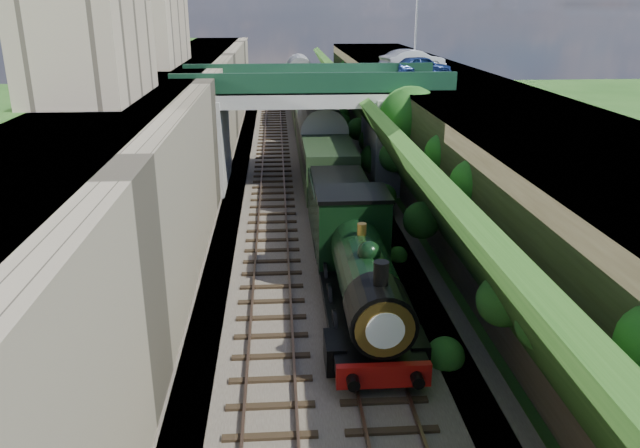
% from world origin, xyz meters
% --- Properties ---
extents(ground, '(160.00, 160.00, 0.00)m').
position_xyz_m(ground, '(0.00, 0.00, 0.00)').
color(ground, '#1E4714').
rests_on(ground, ground).
extents(trackbed, '(10.00, 90.00, 0.20)m').
position_xyz_m(trackbed, '(0.00, 20.00, 0.10)').
color(trackbed, '#473F38').
rests_on(trackbed, ground).
extents(retaining_wall, '(1.00, 90.00, 7.00)m').
position_xyz_m(retaining_wall, '(-5.50, 20.00, 3.50)').
color(retaining_wall, '#756B56').
rests_on(retaining_wall, ground).
extents(street_plateau_left, '(6.00, 90.00, 7.00)m').
position_xyz_m(street_plateau_left, '(-9.00, 20.00, 3.50)').
color(street_plateau_left, '#262628').
rests_on(street_plateau_left, ground).
extents(street_plateau_right, '(8.00, 90.00, 6.25)m').
position_xyz_m(street_plateau_right, '(9.50, 20.00, 3.12)').
color(street_plateau_right, '#262628').
rests_on(street_plateau_right, ground).
extents(embankment_slope, '(4.39, 90.00, 6.36)m').
position_xyz_m(embankment_slope, '(4.98, 19.23, 2.72)').
color(embankment_slope, '#1E4714').
rests_on(embankment_slope, ground).
extents(track_left, '(2.50, 90.00, 0.20)m').
position_xyz_m(track_left, '(-2.00, 20.00, 0.25)').
color(track_left, black).
rests_on(track_left, trackbed).
extents(track_right, '(2.50, 90.00, 0.20)m').
position_xyz_m(track_right, '(1.20, 20.00, 0.25)').
color(track_right, black).
rests_on(track_right, trackbed).
extents(road_bridge, '(16.00, 6.40, 7.25)m').
position_xyz_m(road_bridge, '(0.94, 24.00, 4.08)').
color(road_bridge, gray).
rests_on(road_bridge, ground).
extents(building_far, '(5.00, 10.00, 6.00)m').
position_xyz_m(building_far, '(-10.50, 30.00, 10.00)').
color(building_far, gray).
rests_on(building_far, street_plateau_left).
extents(building_near, '(4.00, 8.00, 4.00)m').
position_xyz_m(building_near, '(-9.50, 14.00, 9.00)').
color(building_near, gray).
rests_on(building_near, street_plateau_left).
extents(tree, '(3.60, 3.80, 6.60)m').
position_xyz_m(tree, '(5.91, 20.45, 4.65)').
color(tree, black).
rests_on(tree, ground).
extents(lamppost, '(0.87, 0.15, 6.00)m').
position_xyz_m(lamppost, '(8.33, 31.40, 9.57)').
color(lamppost, gray).
rests_on(lamppost, street_plateau_right).
extents(car_blue, '(4.38, 2.76, 1.39)m').
position_xyz_m(car_blue, '(7.98, 27.73, 6.94)').
color(car_blue, navy).
rests_on(car_blue, street_plateau_right).
extents(car_silver, '(4.95, 3.01, 1.54)m').
position_xyz_m(car_silver, '(8.17, 31.36, 7.02)').
color(car_silver, '#BBBBC0').
rests_on(car_silver, street_plateau_right).
extents(locomotive, '(3.10, 10.23, 3.83)m').
position_xyz_m(locomotive, '(1.20, 5.86, 1.89)').
color(locomotive, black).
rests_on(locomotive, trackbed).
extents(tender, '(2.70, 6.00, 3.05)m').
position_xyz_m(tender, '(1.20, 13.22, 1.62)').
color(tender, black).
rests_on(tender, trackbed).
extents(coach_front, '(2.90, 18.00, 3.70)m').
position_xyz_m(coach_front, '(1.20, 25.82, 2.05)').
color(coach_front, black).
rests_on(coach_front, trackbed).
extents(coach_middle, '(2.90, 18.00, 3.70)m').
position_xyz_m(coach_middle, '(1.20, 44.62, 2.05)').
color(coach_middle, black).
rests_on(coach_middle, trackbed).
extents(coach_rear, '(2.90, 18.00, 3.70)m').
position_xyz_m(coach_rear, '(1.20, 63.42, 2.05)').
color(coach_rear, black).
rests_on(coach_rear, trackbed).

